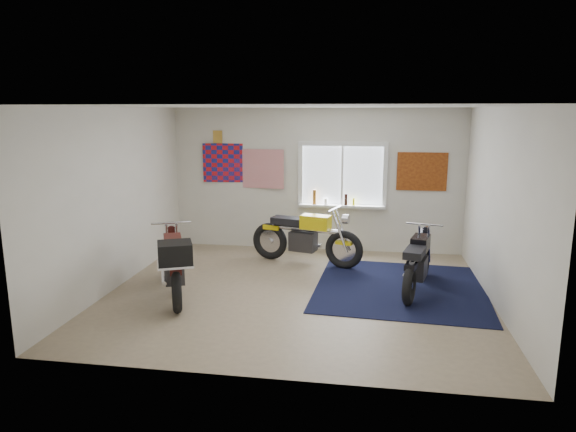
% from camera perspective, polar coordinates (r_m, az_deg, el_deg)
% --- Properties ---
extents(ground, '(5.50, 5.50, 0.00)m').
position_cam_1_polar(ground, '(7.67, 1.03, -8.53)').
color(ground, '#9E896B').
rests_on(ground, ground).
extents(room_shell, '(5.50, 5.50, 5.50)m').
position_cam_1_polar(room_shell, '(7.27, 1.08, 3.70)').
color(room_shell, white).
rests_on(room_shell, ground).
extents(navy_rug, '(2.65, 2.74, 0.01)m').
position_cam_1_polar(navy_rug, '(8.04, 12.34, -7.79)').
color(navy_rug, black).
rests_on(navy_rug, ground).
extents(window_assembly, '(1.66, 0.17, 1.26)m').
position_cam_1_polar(window_assembly, '(9.70, 6.04, 4.02)').
color(window_assembly, white).
rests_on(window_assembly, room_shell).
extents(oil_bottles, '(0.80, 0.07, 0.28)m').
position_cam_1_polar(oil_bottles, '(9.69, 4.66, 1.91)').
color(oil_bottles, brown).
rests_on(oil_bottles, window_assembly).
extents(flag_display, '(1.60, 0.10, 1.17)m').
position_cam_1_polar(flag_display, '(10.05, -7.82, 8.71)').
color(flag_display, red).
rests_on(flag_display, room_shell).
extents(triumph_poster, '(0.90, 0.03, 0.70)m').
position_cam_1_polar(triumph_poster, '(9.72, 14.66, 4.80)').
color(triumph_poster, '#A54C14').
rests_on(triumph_poster, room_shell).
extents(yellow_triumph, '(2.04, 0.78, 1.04)m').
position_cam_1_polar(yellow_triumph, '(8.97, 1.95, -2.47)').
color(yellow_triumph, black).
rests_on(yellow_triumph, ground).
extents(black_chrome_bike, '(0.68, 1.81, 0.94)m').
position_cam_1_polar(black_chrome_bike, '(7.87, 14.18, -5.19)').
color(black_chrome_bike, black).
rests_on(black_chrome_bike, navy_rug).
extents(maroon_tourer, '(1.06, 1.89, 1.00)m').
position_cam_1_polar(maroon_tourer, '(7.45, -12.54, -5.23)').
color(maroon_tourer, black).
rests_on(maroon_tourer, ground).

